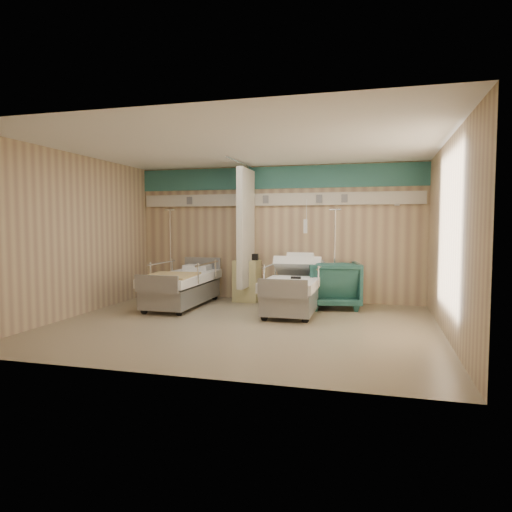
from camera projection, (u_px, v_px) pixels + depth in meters
The scene contains 13 objects.
ground at pixel (242, 325), 7.20m from camera, with size 6.00×5.00×0.00m, color gray.
room_walls at pixel (245, 207), 7.32m from camera, with size 6.04×5.04×2.82m.
bed_right at pixel (294, 295), 8.27m from camera, with size 1.00×2.16×0.63m, color white, non-canonical shape.
bed_left at pixel (182, 290), 8.84m from camera, with size 1.00×2.16×0.63m, color white, non-canonical shape.
bedside_cabinet at pixel (247, 281), 9.43m from camera, with size 0.50×0.48×0.85m, color #CDC480.
visitor_armchair at pixel (333, 284), 8.68m from camera, with size 0.95×0.98×0.89m, color #1E4C46.
waffle_blanket at pixel (333, 260), 8.59m from camera, with size 0.55×0.49×0.06m, color silver.
iv_stand_right at pixel (334, 286), 8.84m from camera, with size 0.34×0.34×1.88m.
iv_stand_left at pixel (171, 279), 9.90m from camera, with size 0.34×0.34×1.91m.
call_remote at pixel (296, 278), 8.03m from camera, with size 0.17×0.08×0.04m, color black.
tan_blanket at pixel (171, 276), 8.37m from camera, with size 0.85×1.06×0.04m, color tan.
toiletry_bag at pixel (252, 257), 9.41m from camera, with size 0.24×0.15×0.13m, color black.
white_cup at pixel (245, 257), 9.40m from camera, with size 0.10×0.10×0.14m, color white.
Camera 1 is at (2.03, -6.81, 1.59)m, focal length 32.00 mm.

